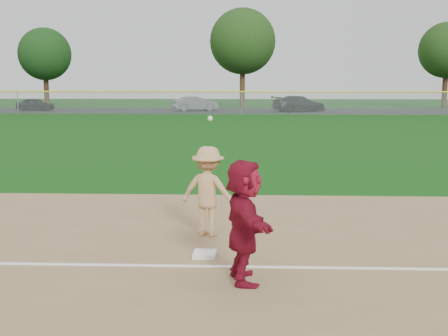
{
  "coord_description": "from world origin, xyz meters",
  "views": [
    {
      "loc": [
        0.44,
        -9.64,
        3.06
      ],
      "look_at": [
        0.0,
        1.5,
        1.3
      ],
      "focal_mm": 45.0,
      "sensor_mm": 36.0,
      "label": 1
    }
  ],
  "objects_px": {
    "first_base": "(205,254)",
    "car_right": "(299,104)",
    "car_mid": "(195,103)",
    "base_runner": "(244,221)",
    "car_left": "(35,104)"
  },
  "relations": [
    {
      "from": "first_base",
      "to": "base_runner",
      "type": "relative_size",
      "value": 0.2
    },
    {
      "from": "first_base",
      "to": "car_left",
      "type": "bearing_deg",
      "value": 113.85
    },
    {
      "from": "base_runner",
      "to": "car_right",
      "type": "height_order",
      "value": "base_runner"
    },
    {
      "from": "car_right",
      "to": "first_base",
      "type": "bearing_deg",
      "value": 152.0
    },
    {
      "from": "first_base",
      "to": "car_right",
      "type": "bearing_deg",
      "value": 82.69
    },
    {
      "from": "base_runner",
      "to": "car_left",
      "type": "distance_m",
      "value": 51.22
    },
    {
      "from": "base_runner",
      "to": "car_left",
      "type": "bearing_deg",
      "value": 14.5
    },
    {
      "from": "first_base",
      "to": "car_mid",
      "type": "distance_m",
      "value": 46.02
    },
    {
      "from": "base_runner",
      "to": "car_left",
      "type": "height_order",
      "value": "base_runner"
    },
    {
      "from": "car_left",
      "to": "base_runner",
      "type": "bearing_deg",
      "value": -150.96
    },
    {
      "from": "base_runner",
      "to": "car_mid",
      "type": "xyz_separation_m",
      "value": [
        -4.97,
        46.98,
        -0.23
      ]
    },
    {
      "from": "first_base",
      "to": "car_left",
      "type": "distance_m",
      "value": 49.88
    },
    {
      "from": "base_runner",
      "to": "car_mid",
      "type": "relative_size",
      "value": 0.43
    },
    {
      "from": "car_mid",
      "to": "first_base",
      "type": "bearing_deg",
      "value": 166.61
    },
    {
      "from": "first_base",
      "to": "car_right",
      "type": "relative_size",
      "value": 0.07
    }
  ]
}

